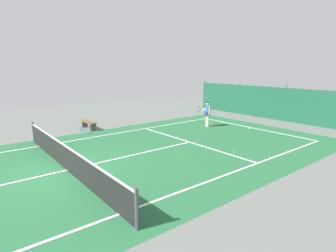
% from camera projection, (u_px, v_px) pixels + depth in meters
% --- Properties ---
extents(ground_plane, '(36.00, 36.00, 0.00)m').
position_uv_depth(ground_plane, '(67.00, 170.00, 10.56)').
color(ground_plane, slate).
extents(court_surface, '(11.02, 26.60, 0.01)m').
position_uv_depth(court_surface, '(67.00, 170.00, 10.56)').
color(court_surface, '#236038').
rests_on(court_surface, ground).
extents(tennis_net, '(10.12, 0.10, 1.10)m').
position_uv_depth(tennis_net, '(66.00, 158.00, 10.45)').
color(tennis_net, black).
rests_on(tennis_net, ground).
extents(back_fence, '(16.30, 0.98, 2.70)m').
position_uv_depth(back_fence, '(287.00, 111.00, 20.27)').
color(back_fence, '#195138').
rests_on(back_fence, ground).
extents(tennis_player, '(0.82, 0.67, 1.64)m').
position_uv_depth(tennis_player, '(207.00, 112.00, 17.94)').
color(tennis_player, beige).
rests_on(tennis_player, ground).
extents(tennis_ball_near_player, '(0.07, 0.07, 0.07)m').
position_uv_depth(tennis_ball_near_player, '(152.00, 132.00, 16.51)').
color(tennis_ball_near_player, '#CCDB33').
rests_on(tennis_ball_near_player, ground).
extents(tennis_ball_midcourt, '(0.07, 0.07, 0.07)m').
position_uv_depth(tennis_ball_midcourt, '(234.00, 151.00, 12.93)').
color(tennis_ball_midcourt, '#CCDB33').
rests_on(tennis_ball_midcourt, ground).
extents(tennis_ball_by_sideline, '(0.07, 0.07, 0.07)m').
position_uv_depth(tennis_ball_by_sideline, '(184.00, 153.00, 12.59)').
color(tennis_ball_by_sideline, '#CCDB33').
rests_on(tennis_ball_by_sideline, ground).
extents(courtside_bench, '(1.60, 0.40, 0.49)m').
position_uv_depth(courtside_bench, '(89.00, 123.00, 17.44)').
color(courtside_bench, brown).
rests_on(courtside_bench, ground).
extents(water_bottle, '(0.08, 0.08, 0.24)m').
position_uv_depth(water_bottle, '(81.00, 129.00, 16.95)').
color(water_bottle, '#338CD8').
rests_on(water_bottle, ground).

